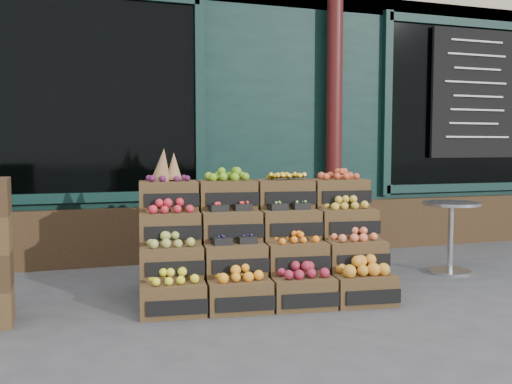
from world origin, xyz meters
name	(u,v)px	position (x,y,z in m)	size (l,w,h in m)	color
ground	(310,310)	(0.00, 0.00, 0.00)	(60.00, 60.00, 0.00)	#434346
shop_facade	(179,73)	(0.00, 5.11, 2.40)	(12.00, 6.24, 4.80)	black
crate_display	(260,251)	(-0.23, 0.52, 0.38)	(2.06, 1.20, 1.22)	#49341D
bistro_table	(451,229)	(1.82, 0.73, 0.44)	(0.56, 0.56, 0.70)	silver
shopkeeper	(99,162)	(-1.36, 2.93, 1.05)	(0.77, 0.50, 2.11)	#17522D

